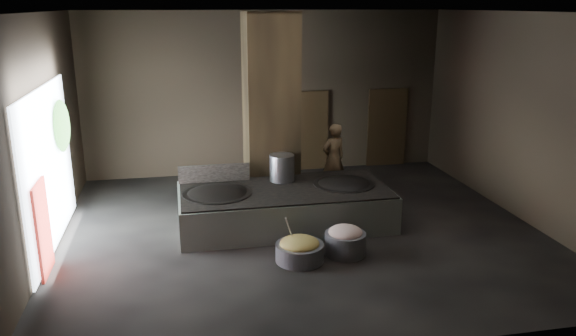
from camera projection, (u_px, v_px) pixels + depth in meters
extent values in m
cube|color=black|center=(300.00, 231.00, 12.05)|extent=(10.00, 9.00, 0.10)
cube|color=black|center=(302.00, 9.00, 10.76)|extent=(10.00, 9.00, 0.10)
cube|color=black|center=(266.00, 93.00, 15.69)|extent=(10.00, 0.10, 4.50)
cube|color=black|center=(378.00, 200.00, 7.13)|extent=(10.00, 0.10, 4.50)
cube|color=black|center=(37.00, 138.00, 10.46)|extent=(0.10, 9.00, 4.50)
cube|color=black|center=(524.00, 117.00, 12.35)|extent=(0.10, 9.00, 4.50)
cube|color=black|center=(271.00, 111.00, 13.14)|extent=(1.20, 1.20, 4.50)
cube|color=#A3B2A0|center=(284.00, 207.00, 12.22)|extent=(4.54, 2.19, 0.79)
cube|color=black|center=(284.00, 189.00, 12.10)|extent=(4.43, 2.13, 0.03)
ellipsoid|color=black|center=(217.00, 197.00, 11.80)|extent=(1.43, 1.43, 0.39)
cylinder|color=black|center=(217.00, 194.00, 11.78)|extent=(1.46, 1.46, 0.05)
ellipsoid|color=black|center=(344.00, 187.00, 12.42)|extent=(1.33, 1.33, 0.37)
cylinder|color=black|center=(344.00, 184.00, 12.40)|extent=(1.36, 1.36, 0.05)
cylinder|color=#999AA0|center=(282.00, 168.00, 12.54)|extent=(0.55, 0.55, 0.59)
cube|color=black|center=(214.00, 173.00, 12.48)|extent=(1.58, 0.07, 0.39)
imported|color=olive|center=(334.00, 159.00, 14.12)|extent=(0.76, 0.61, 1.80)
cylinder|color=slate|center=(300.00, 252.00, 10.53)|extent=(1.14, 1.14, 0.34)
ellipsoid|color=olive|center=(300.00, 243.00, 10.48)|extent=(0.75, 0.75, 0.23)
cylinder|color=#999AA0|center=(290.00, 231.00, 10.53)|extent=(0.26, 0.29, 0.65)
cylinder|color=slate|center=(345.00, 244.00, 10.79)|extent=(0.89, 0.89, 0.43)
ellipsoid|color=tan|center=(345.00, 232.00, 10.73)|extent=(0.66, 0.66, 0.25)
cube|color=black|center=(308.00, 132.00, 16.14)|extent=(1.18, 0.08, 2.38)
cube|color=#8C6647|center=(310.00, 132.00, 16.40)|extent=(0.86, 0.04, 2.03)
cube|color=black|center=(387.00, 129.00, 16.59)|extent=(1.18, 0.08, 2.38)
cube|color=#8C6647|center=(388.00, 130.00, 16.62)|extent=(0.74, 0.04, 1.75)
cube|color=white|center=(49.00, 168.00, 10.85)|extent=(0.04, 4.20, 3.10)
cube|color=maroon|center=(43.00, 229.00, 9.85)|extent=(0.05, 0.90, 1.70)
ellipsoid|color=#194714|center=(61.00, 126.00, 11.74)|extent=(0.28, 1.10, 1.10)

